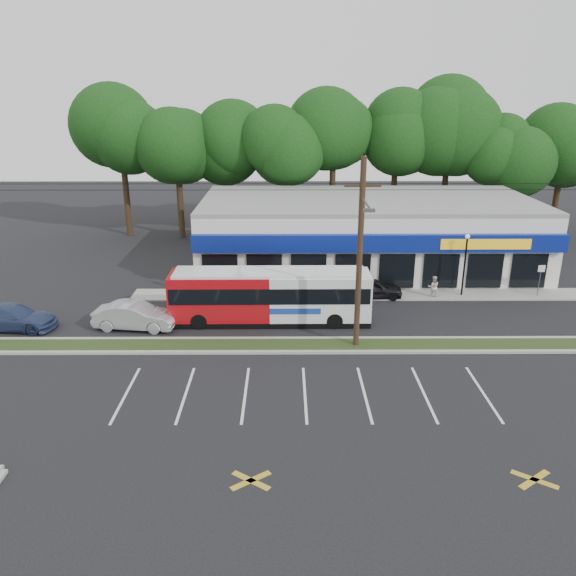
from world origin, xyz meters
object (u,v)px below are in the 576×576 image
(sign_post, at_px, (540,275))
(pedestrian_a, at_px, (343,285))
(car_dark, at_px, (372,288))
(pedestrian_b, at_px, (433,287))
(metrobus, at_px, (270,295))
(car_blue, at_px, (13,317))
(car_silver, at_px, (135,316))
(lamp_post, at_px, (465,258))
(utility_pole, at_px, (357,249))

(sign_post, relative_size, pedestrian_a, 1.20)
(car_dark, height_order, pedestrian_b, pedestrian_b)
(sign_post, xyz_separation_m, car_dark, (-11.03, -0.07, -0.89))
(sign_post, bearing_deg, metrobus, -167.01)
(car_blue, height_order, pedestrian_b, pedestrian_b)
(sign_post, distance_m, car_silver, 25.93)
(car_silver, bearing_deg, lamp_post, -69.11)
(car_silver, distance_m, pedestrian_a, 13.39)
(utility_pole, height_order, car_dark, utility_pole)
(utility_pole, distance_m, sign_post, 15.71)
(utility_pole, xyz_separation_m, sign_post, (13.17, 7.65, -3.86))
(car_blue, bearing_deg, pedestrian_a, -70.51)
(sign_post, height_order, car_silver, sign_post)
(car_silver, height_order, pedestrian_a, pedestrian_a)
(utility_pole, relative_size, pedestrian_a, 26.90)
(metrobus, relative_size, car_silver, 2.51)
(car_dark, bearing_deg, sign_post, -92.35)
(pedestrian_a, height_order, pedestrian_b, pedestrian_a)
(car_dark, height_order, car_blue, car_blue)
(pedestrian_a, xyz_separation_m, pedestrian_b, (5.99, 0.00, -0.18))
(metrobus, xyz_separation_m, pedestrian_b, (10.67, 4.00, -0.91))
(car_blue, bearing_deg, pedestrian_b, -73.82)
(sign_post, distance_m, car_dark, 11.07)
(car_silver, xyz_separation_m, pedestrian_a, (12.43, 5.00, 0.16))
(sign_post, height_order, pedestrian_b, sign_post)
(pedestrian_a, bearing_deg, utility_pole, 81.73)
(utility_pole, relative_size, car_dark, 12.81)
(metrobus, bearing_deg, sign_post, 12.71)
(utility_pole, height_order, car_silver, utility_pole)
(lamp_post, relative_size, car_blue, 0.86)
(metrobus, bearing_deg, pedestrian_a, 40.27)
(lamp_post, relative_size, pedestrian_b, 2.82)
(car_silver, distance_m, pedestrian_b, 19.08)
(car_dark, relative_size, car_silver, 0.83)
(car_dark, relative_size, pedestrian_b, 2.59)
(car_dark, height_order, pedestrian_a, pedestrian_a)
(utility_pole, height_order, pedestrian_b, utility_pole)
(utility_pole, xyz_separation_m, pedestrian_b, (6.17, 7.57, -4.66))
(sign_post, distance_m, pedestrian_b, 7.05)
(utility_pole, height_order, car_blue, utility_pole)
(lamp_post, bearing_deg, car_silver, -165.45)
(utility_pole, relative_size, car_blue, 10.10)
(pedestrian_a, bearing_deg, lamp_post, 175.23)
(sign_post, bearing_deg, car_dark, -179.61)
(car_blue, relative_size, pedestrian_a, 2.66)
(metrobus, distance_m, pedestrian_a, 6.20)
(car_dark, xyz_separation_m, pedestrian_b, (4.03, 0.00, 0.09))
(pedestrian_a, bearing_deg, car_dark, 173.08)
(lamp_post, height_order, pedestrian_b, lamp_post)
(metrobus, relative_size, pedestrian_b, 7.77)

